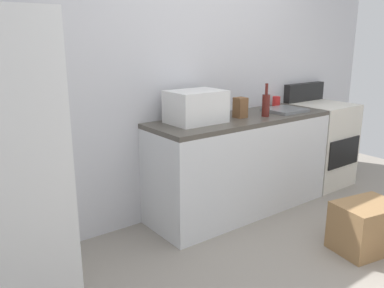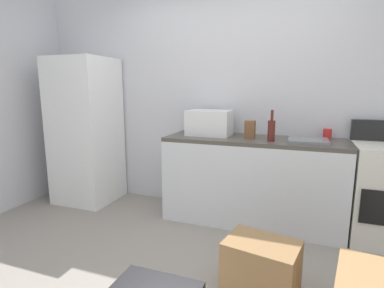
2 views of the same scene
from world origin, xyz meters
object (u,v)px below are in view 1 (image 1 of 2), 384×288
Objects in this scene: microwave at (196,107)px; cardboard_box_large at (366,227)px; knife_block at (240,108)px; coffee_mug at (276,101)px; stove_oven at (319,142)px; wine_bottle at (266,104)px.

cardboard_box_large is at bearing -58.29° from microwave.
knife_block is at bearing 104.35° from cardboard_box_large.
cardboard_box_large is at bearing -108.50° from coffee_mug.
stove_oven is 11.00× the size of coffee_mug.
microwave is at bearing 178.48° from stove_oven.
microwave reaches higher than coffee_mug.
coffee_mug is (0.52, 0.33, -0.06)m from wine_bottle.
stove_oven is 2.30× the size of cardboard_box_large.
wine_bottle is at bearing -147.47° from coffee_mug.
coffee_mug is 0.56× the size of knife_block.
wine_bottle is at bearing -173.18° from stove_oven.
stove_oven is at bearing 49.75° from cardboard_box_large.
microwave is 0.46m from knife_block.
microwave is 0.96× the size of cardboard_box_large.
wine_bottle is 0.63× the size of cardboard_box_large.
microwave is at bearing -172.23° from coffee_mug.
microwave is 2.56× the size of knife_block.
stove_oven is 1.80m from microwave.
cardboard_box_large is (-0.97, -1.14, -0.28)m from stove_oven.
knife_block is at bearing -162.70° from coffee_mug.
microwave is 1.63m from cardboard_box_large.
coffee_mug is 1.61m from cardboard_box_large.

